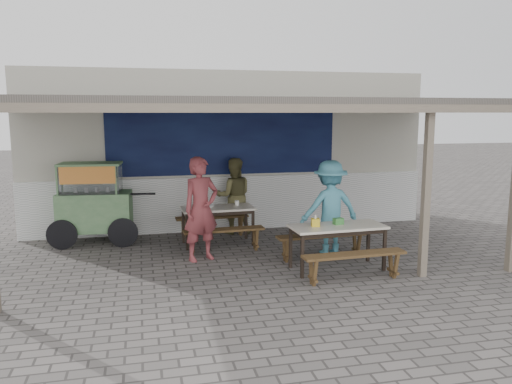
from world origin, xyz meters
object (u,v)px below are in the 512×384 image
at_px(donation_box, 338,221).
at_px(table_right, 338,230).
at_px(bench_right_wall, 322,240).
at_px(patron_right_table, 330,207).
at_px(table_left, 218,211).
at_px(condiment_bowl, 208,206).
at_px(condiment_jar, 237,203).
at_px(vendor_cart, 94,200).
at_px(patron_street_side, 201,209).
at_px(patron_wall_side, 234,196).
at_px(bench_left_street, 224,235).
at_px(bench_right_street, 354,260).
at_px(tissue_box, 315,222).
at_px(bench_left_wall, 212,221).

bearing_deg(donation_box, table_right, -117.33).
xyz_separation_m(bench_right_wall, patron_right_table, (0.25, 0.31, 0.52)).
bearing_deg(table_left, condiment_bowl, -177.20).
bearing_deg(condiment_jar, vendor_cart, 169.93).
xyz_separation_m(patron_street_side, patron_right_table, (2.36, -0.12, -0.05)).
xyz_separation_m(table_right, patron_wall_side, (-1.21, 2.89, 0.15)).
xyz_separation_m(table_left, patron_street_side, (-0.44, -0.98, 0.25)).
xyz_separation_m(bench_left_street, bench_right_street, (1.69, -2.07, 0.01)).
relative_size(vendor_cart, tissue_box, 15.92).
height_order(bench_right_street, condiment_jar, condiment_jar).
bearing_deg(bench_left_wall, table_right, -59.53).
xyz_separation_m(donation_box, condiment_jar, (-1.32, 2.08, -0.00)).
height_order(bench_right_wall, condiment_bowl, condiment_bowl).
relative_size(bench_right_wall, vendor_cart, 0.81).
xyz_separation_m(table_left, bench_right_wall, (1.66, -1.41, -0.33)).
distance_m(bench_left_wall, patron_wall_side, 0.74).
height_order(patron_street_side, donation_box, patron_street_side).
relative_size(bench_left_street, condiment_jar, 15.72).
bearing_deg(vendor_cart, condiment_bowl, -11.24).
xyz_separation_m(patron_right_table, condiment_jar, (-1.51, 1.22, -0.07)).
bearing_deg(table_right, vendor_cart, 144.36).
bearing_deg(table_right, patron_wall_side, 110.15).
xyz_separation_m(bench_right_street, patron_right_table, (0.20, 1.57, 0.52)).
bearing_deg(patron_street_side, bench_left_wall, 53.26).
relative_size(patron_street_side, donation_box, 11.53).
bearing_deg(patron_street_side, bench_right_wall, -33.71).
relative_size(bench_left_wall, donation_box, 9.58).
xyz_separation_m(table_left, condiment_jar, (0.41, 0.12, 0.13)).
distance_m(table_right, vendor_cart, 4.87).
relative_size(bench_right_street, patron_right_table, 0.97).
height_order(patron_street_side, patron_wall_side, patron_street_side).
relative_size(patron_street_side, tissue_box, 14.12).
height_order(bench_left_wall, condiment_bowl, condiment_bowl).
height_order(table_right, patron_street_side, patron_street_side).
relative_size(bench_left_wall, bench_right_wall, 0.91).
relative_size(table_right, tissue_box, 12.23).
bearing_deg(donation_box, bench_right_street, -90.77).
bearing_deg(patron_right_table, bench_right_wall, 48.38).
height_order(bench_left_street, condiment_jar, condiment_jar).
height_order(bench_right_wall, patron_wall_side, patron_wall_side).
bearing_deg(bench_right_wall, donation_box, -85.83).
xyz_separation_m(bench_left_street, condiment_jar, (0.38, 0.72, 0.46)).
bearing_deg(patron_wall_side, tissue_box, 109.50).
xyz_separation_m(bench_left_street, table_right, (1.67, -1.44, 0.33)).
bearing_deg(condiment_jar, patron_street_side, -127.81).
bearing_deg(table_left, patron_wall_side, 58.02).
relative_size(patron_street_side, condiment_jar, 18.93).
bearing_deg(table_left, patron_right_table, -32.37).
bearing_deg(bench_right_street, table_right, 90.00).
height_order(bench_right_street, bench_right_wall, same).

